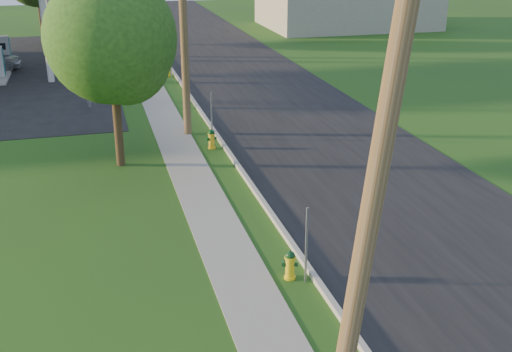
# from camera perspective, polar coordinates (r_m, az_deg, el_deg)

# --- Properties ---
(road) EXTENTS (8.00, 120.00, 0.02)m
(road) POSITION_cam_1_polar(r_m,az_deg,el_deg) (22.36, 9.88, -0.46)
(road) COLOR black
(road) RESTS_ON ground
(curb) EXTENTS (0.15, 120.00, 0.15)m
(curb) POSITION_cam_1_polar(r_m,az_deg,el_deg) (21.06, -0.08, -1.33)
(curb) COLOR #A3A097
(curb) RESTS_ON ground
(sidewalk) EXTENTS (1.50, 120.00, 0.03)m
(sidewalk) POSITION_cam_1_polar(r_m,az_deg,el_deg) (20.74, -4.76, -1.96)
(sidewalk) COLOR gray
(sidewalk) RESTS_ON ground
(utility_pole_near) EXTENTS (1.40, 0.32, 9.48)m
(utility_pole_near) POSITION_cam_1_polar(r_m,az_deg,el_deg) (9.32, 10.65, -0.16)
(utility_pole_near) COLOR brown
(utility_pole_near) RESTS_ON ground
(utility_pole_mid) EXTENTS (1.40, 0.32, 9.80)m
(utility_pole_mid) POSITION_cam_1_polar(r_m,az_deg,el_deg) (26.29, -6.49, 14.10)
(utility_pole_mid) COLOR brown
(utility_pole_mid) RESTS_ON ground
(sign_post_near) EXTENTS (0.05, 0.04, 2.00)m
(sign_post_near) POSITION_cam_1_polar(r_m,az_deg,el_deg) (15.57, 4.50, -6.19)
(sign_post_near) COLOR gray
(sign_post_near) RESTS_ON ground
(sign_post_mid) EXTENTS (0.05, 0.04, 2.00)m
(sign_post_mid) POSITION_cam_1_polar(r_m,az_deg,el_deg) (26.24, -3.96, 5.35)
(sign_post_mid) COLOR gray
(sign_post_mid) RESTS_ON ground
(sign_post_far) EXTENTS (0.05, 0.04, 2.00)m
(sign_post_far) POSITION_cam_1_polar(r_m,az_deg,el_deg) (37.98, -7.57, 10.17)
(sign_post_far) COLOR gray
(sign_post_far) RESTS_ON ground
(fuel_pump_se) EXTENTS (1.20, 3.20, 1.90)m
(fuel_pump_se) POSITION_cam_1_polar(r_m,az_deg,el_deg) (43.74, -21.57, 9.97)
(fuel_pump_se) COLOR #A3A097
(fuel_pump_se) RESTS_ON ground
(distant_building) EXTENTS (14.00, 10.00, 4.00)m
(distant_building) POSITION_cam_1_polar(r_m,az_deg,el_deg) (58.63, 8.05, 14.98)
(distant_building) COLOR gray
(distant_building) RESTS_ON ground
(tree_verge) EXTENTS (4.56, 4.56, 6.91)m
(tree_verge) POSITION_cam_1_polar(r_m,az_deg,el_deg) (22.92, -12.49, 11.43)
(tree_verge) COLOR #372614
(tree_verge) RESTS_ON ground
(hydrant_near) EXTENTS (0.40, 0.36, 0.79)m
(hydrant_near) POSITION_cam_1_polar(r_m,az_deg,el_deg) (15.98, 3.04, -7.88)
(hydrant_near) COLOR yellow
(hydrant_near) RESTS_ON ground
(hydrant_mid) EXTENTS (0.41, 0.37, 0.80)m
(hydrant_mid) POSITION_cam_1_polar(r_m,az_deg,el_deg) (25.30, -3.97, 3.30)
(hydrant_mid) COLOR gold
(hydrant_mid) RESTS_ON ground
(hydrant_far) EXTENTS (0.34, 0.31, 0.66)m
(hydrant_far) POSITION_cam_1_polar(r_m,az_deg,el_deg) (38.41, -7.78, 9.25)
(hydrant_far) COLOR yellow
(hydrant_far) RESTS_ON ground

